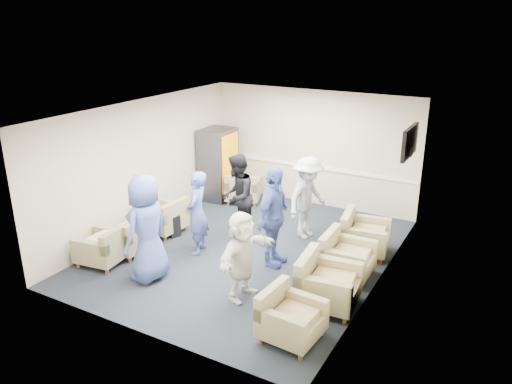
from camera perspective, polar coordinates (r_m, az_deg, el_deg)
The scene contains 25 objects.
floor at distance 9.64m, azimuth -0.90°, elevation -6.73°, with size 6.00×6.00×0.00m, color black.
ceiling at distance 8.78m, azimuth -1.00°, elevation 9.27°, with size 6.00×6.00×0.00m, color silver.
back_wall at distance 11.70m, azimuth 6.46°, elevation 5.01°, with size 5.00×0.02×2.70m, color beige.
front_wall at distance 6.89m, azimuth -13.64°, elevation -6.15°, with size 5.00×0.02×2.70m, color beige.
left_wall at distance 10.54m, azimuth -12.80°, elevation 3.00°, with size 0.02×6.00×2.70m, color beige.
right_wall at distance 8.23m, azimuth 14.30°, elevation -1.86°, with size 0.02×6.00×2.70m, color beige.
chair_rail at distance 11.81m, azimuth 6.34°, elevation 2.88°, with size 4.98×0.04×0.06m, color white.
tv at distance 9.72m, azimuth 17.16°, elevation 5.47°, with size 0.10×1.00×0.58m.
armchair_left_near at distance 9.45m, azimuth -16.92°, elevation -6.16°, with size 0.86×0.86×0.61m.
armchair_left_mid at distance 9.74m, azimuth -13.92°, elevation -5.08°, with size 0.85×0.85×0.61m.
armchair_left_far at distance 10.45m, azimuth -10.34°, elevation -3.02°, with size 0.82×0.82×0.62m.
armchair_right_near at distance 7.13m, azimuth 3.72°, elevation -14.26°, with size 0.82×0.82×0.62m.
armchair_right_midnear at distance 7.88m, azimuth 7.88°, elevation -10.50°, with size 0.96×0.96×0.70m.
armchair_right_midfar at distance 8.78m, azimuth 10.07°, elevation -7.46°, with size 0.84×0.84×0.66m.
armchair_right_far at distance 9.65m, azimuth 12.03°, elevation -4.96°, with size 0.96×0.96×0.67m.
armchair_corner at distance 11.96m, azimuth -1.48°, elevation 0.24°, with size 1.00×1.00×0.62m.
vending_machine at distance 12.09m, azimuth -4.34°, elevation 3.19°, with size 0.71×0.82×1.73m.
backpack at distance 10.32m, azimuth -9.58°, elevation -3.49°, with size 0.37×0.32×0.54m.
pillow at distance 9.37m, azimuth -17.07°, elevation -5.23°, with size 0.50×0.38×0.14m, color beige.
person_front_left at distance 8.50m, azimuth -12.39°, elevation -4.05°, with size 0.91×0.59×1.86m, color #4456A5.
person_mid_left at distance 9.34m, azimuth -6.73°, elevation -2.38°, with size 0.58×0.38×1.60m, color #4456A5.
person_back_left at distance 9.93m, azimuth -2.16°, elevation -0.52°, with size 0.84×0.65×1.72m, color black.
person_back_right at distance 9.97m, azimuth 5.91°, elevation -0.65°, with size 1.09×0.62×1.68m, color silver.
person_mid_right at distance 8.79m, azimuth 1.97°, elevation -2.88°, with size 1.07×0.45×1.83m, color #4456A5.
person_front_right at distance 7.85m, azimuth -1.59°, elevation -7.28°, with size 1.35×0.43×1.46m, color white.
Camera 1 is at (4.34, -7.47, 4.28)m, focal length 35.00 mm.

